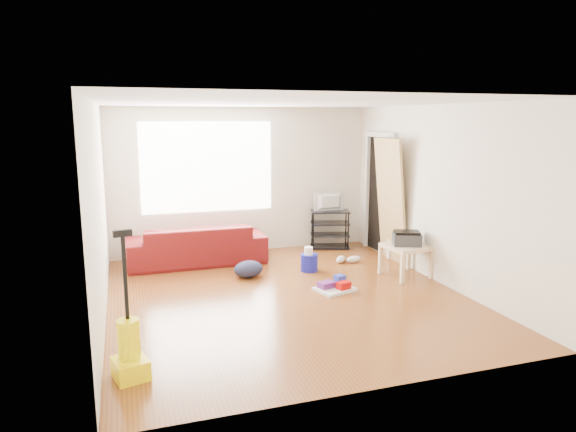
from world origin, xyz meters
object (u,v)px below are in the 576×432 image
object	(u,v)px
side_table	(406,250)
bucket	(309,271)
vacuum	(130,351)
tv_stand	(330,229)
backpack	(249,277)
sofa	(197,263)
cleaning_tray	(335,286)

from	to	relation	value
side_table	bucket	xyz separation A→B (m)	(-1.27, 0.68, -0.40)
side_table	vacuum	world-z (taller)	vacuum
tv_stand	backpack	world-z (taller)	tv_stand
tv_stand	vacuum	distance (m)	5.21
backpack	tv_stand	bearing A→B (deg)	19.84
bucket	backpack	size ratio (longest dim) A/B	0.59
bucket	vacuum	size ratio (longest dim) A/B	0.20
side_table	vacuum	distance (m)	4.39
sofa	tv_stand	xyz separation A→B (m)	(2.43, 0.27, 0.35)
bucket	side_table	bearing A→B (deg)	-28.34
bucket	vacuum	world-z (taller)	vacuum
tv_stand	cleaning_tray	xyz separation A→B (m)	(-0.83, -2.20, -0.30)
bucket	sofa	bearing A→B (deg)	148.50
sofa	cleaning_tray	size ratio (longest dim) A/B	3.72
tv_stand	vacuum	bearing A→B (deg)	-115.97
vacuum	bucket	bearing A→B (deg)	29.32
sofa	bucket	xyz separation A→B (m)	(1.58, -0.97, 0.00)
tv_stand	backpack	bearing A→B (deg)	-128.62
cleaning_tray	backpack	world-z (taller)	cleaning_tray
tv_stand	bucket	distance (m)	1.54
sofa	side_table	bearing A→B (deg)	149.88
sofa	backpack	bearing A→B (deg)	122.03
tv_stand	side_table	world-z (taller)	tv_stand
tv_stand	side_table	xyz separation A→B (m)	(0.42, -1.92, 0.05)
backpack	vacuum	bearing A→B (deg)	-138.53
sofa	side_table	xyz separation A→B (m)	(2.85, -1.65, 0.40)
tv_stand	vacuum	world-z (taller)	vacuum
bucket	vacuum	distance (m)	3.74
bucket	backpack	distance (m)	0.96
bucket	cleaning_tray	size ratio (longest dim) A/B	0.45
sofa	backpack	size ratio (longest dim) A/B	4.91
side_table	backpack	distance (m)	2.36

